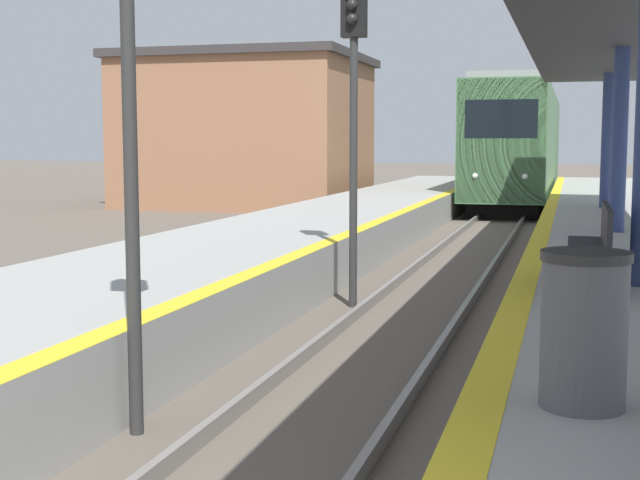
{
  "coord_description": "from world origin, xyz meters",
  "views": [
    {
      "loc": [
        2.16,
        -2.32,
        2.49
      ],
      "look_at": [
        -3.46,
        17.47,
        0.21
      ],
      "focal_mm": 50.0,
      "sensor_mm": 36.0,
      "label": 1
    }
  ],
  "objects": [
    {
      "name": "signal_mid",
      "position": [
        -0.98,
        10.55,
        3.4
      ],
      "size": [
        0.36,
        0.31,
        4.9
      ],
      "color": "#2D2D2D",
      "rests_on": "ground"
    },
    {
      "name": "trash_bin",
      "position": [
        2.25,
        3.26,
        1.35
      ],
      "size": [
        0.55,
        0.55,
        0.97
      ],
      "color": "#4C4C51",
      "rests_on": "platform_right"
    },
    {
      "name": "signal_near",
      "position": [
        -1.37,
        4.34,
        3.4
      ],
      "size": [
        0.36,
        0.31,
        4.9
      ],
      "color": "#2D2D2D",
      "rests_on": "ground"
    },
    {
      "name": "bench",
      "position": [
        2.41,
        8.01,
        1.35
      ],
      "size": [
        0.44,
        1.88,
        0.92
      ],
      "color": "#28282D",
      "rests_on": "platform_right"
    },
    {
      "name": "station_canopy",
      "position": [
        2.94,
        11.42,
        4.15
      ],
      "size": [
        3.29,
        25.09,
        3.49
      ],
      "color": "navy",
      "rests_on": "platform_right"
    },
    {
      "name": "train",
      "position": [
        0.0,
        36.42,
        2.38
      ],
      "size": [
        2.74,
        22.03,
        4.68
      ],
      "color": "black",
      "rests_on": "ground"
    },
    {
      "name": "station_building",
      "position": [
        -10.03,
        30.37,
        2.91
      ],
      "size": [
        8.82,
        7.73,
        5.79
      ],
      "color": "#9E6B4C",
      "rests_on": "ground"
    }
  ]
}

